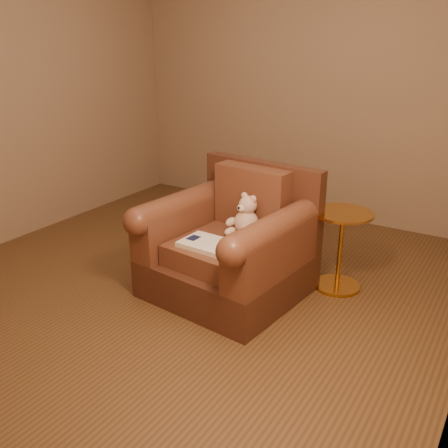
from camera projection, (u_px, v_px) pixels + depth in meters
The scene contains 6 objects.
floor at pixel (197, 279), 4.06m from camera, with size 4.00×4.00×0.00m, color brown.
room at pixel (192, 57), 3.44m from camera, with size 4.02×4.02×2.71m.
armchair at pixel (231, 246), 3.76m from camera, with size 1.15×1.10×0.95m.
teddy_bear at pixel (245, 219), 3.72m from camera, with size 0.23×0.27×0.32m.
guidebook at pixel (212, 245), 3.52m from camera, with size 0.47×0.29×0.04m.
side_table at pixel (340, 248), 3.81m from camera, with size 0.45×0.45×0.63m.
Camera 1 is at (2.11, -2.96, 1.87)m, focal length 40.00 mm.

